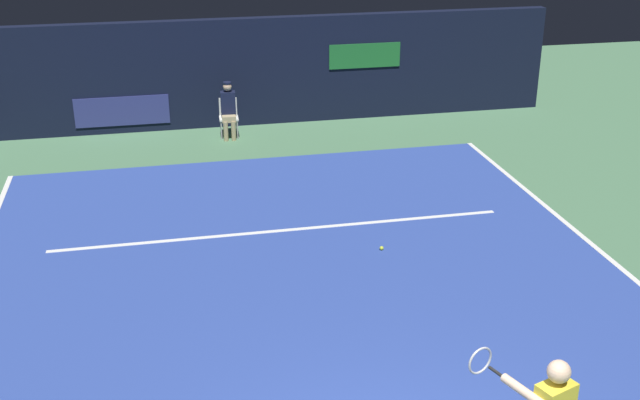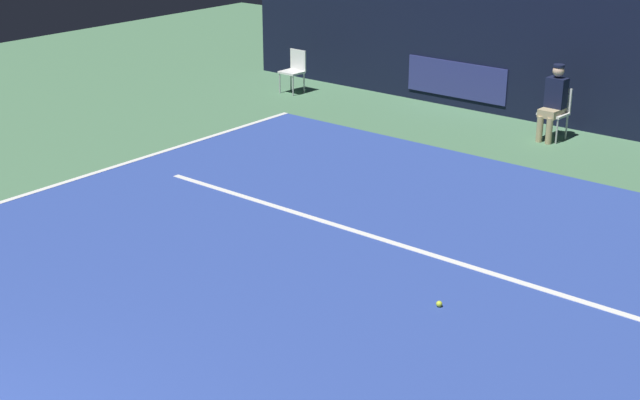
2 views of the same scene
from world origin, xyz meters
TOP-DOWN VIEW (x-y plane):
  - ground_plane at (0.00, 4.85)m, footprint 31.14×31.14m
  - court_surface at (0.00, 4.85)m, footprint 10.14×11.69m
  - line_sideline_right at (-5.02, 4.85)m, footprint 0.10×11.69m
  - line_service at (0.00, 6.89)m, footprint 7.91×0.10m
  - back_wall at (-0.00, 13.33)m, footprint 15.81×0.33m
  - line_judge_on_chair at (-0.33, 12.34)m, footprint 0.46×0.55m
  - courtside_chair_near at (-6.00, 12.07)m, footprint 0.45×0.43m
  - tennis_ball at (1.49, 5.79)m, footprint 0.07×0.07m

SIDE VIEW (x-z plane):
  - ground_plane at x=0.00m, z-range 0.00..0.00m
  - court_surface at x=0.00m, z-range 0.00..0.01m
  - line_sideline_right at x=-5.02m, z-range 0.01..0.02m
  - line_service at x=0.00m, z-range 0.01..0.02m
  - tennis_ball at x=1.49m, z-range 0.01..0.08m
  - courtside_chair_near at x=-6.00m, z-range 0.06..0.94m
  - line_judge_on_chair at x=-0.33m, z-range 0.03..1.35m
  - back_wall at x=0.00m, z-range 0.00..2.60m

